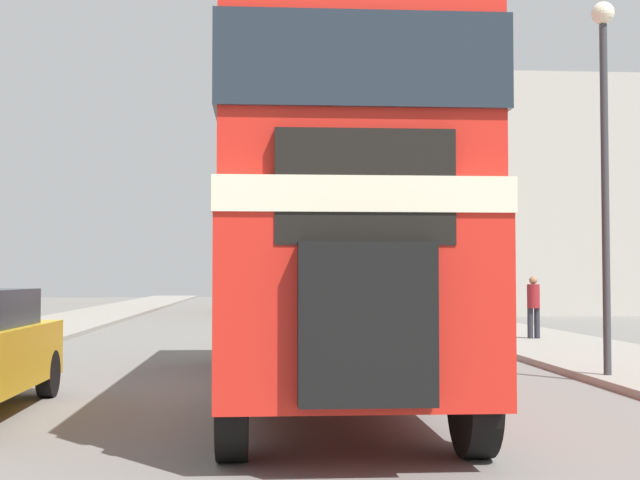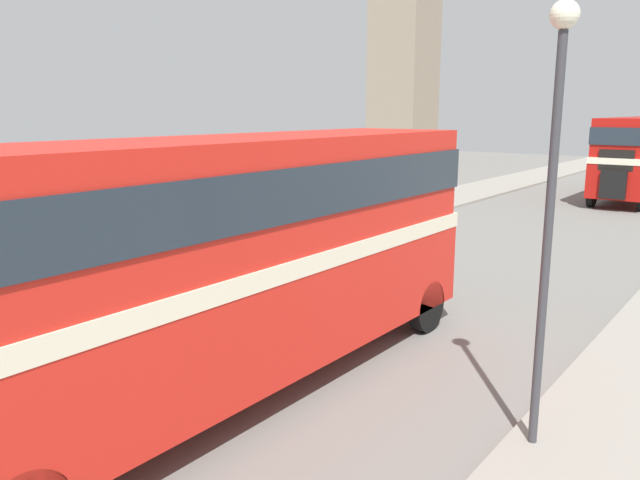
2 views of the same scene
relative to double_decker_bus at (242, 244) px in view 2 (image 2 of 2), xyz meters
The scene contains 6 objects.
ground_plane 2.70m from the double_decker_bus, 151.24° to the left, with size 120.00×120.00×0.00m, color slate.
sidewalk_left 7.96m from the double_decker_bus, behind, with size 3.50×120.00×0.12m.
double_decker_bus is the anchor object (origin of this frame).
bus_distant 29.50m from the double_decker_bus, 89.20° to the left, with size 2.55×11.07×4.28m.
car_parked_near 5.18m from the double_decker_bus, 158.60° to the right, with size 1.80×4.33×1.49m.
street_lamp 4.87m from the double_decker_bus, 12.65° to the left, with size 0.36×0.36×5.86m.
Camera 2 is at (7.79, -7.55, 4.67)m, focal length 35.00 mm.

